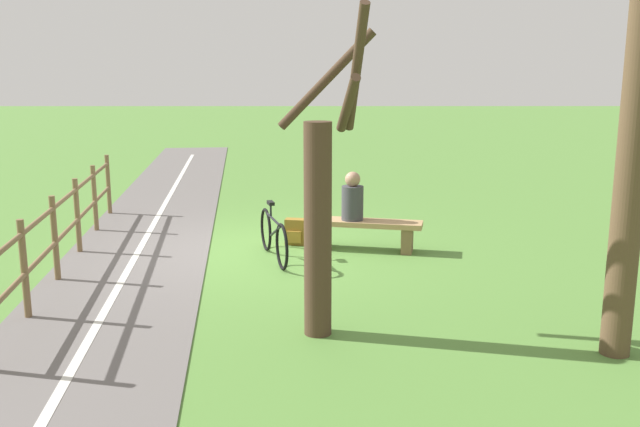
# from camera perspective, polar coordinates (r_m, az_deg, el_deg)

# --- Properties ---
(ground_plane) EXTENTS (80.00, 80.00, 0.00)m
(ground_plane) POSITION_cam_1_polar(r_m,az_deg,el_deg) (10.79, -6.03, -3.14)
(ground_plane) COLOR #548438
(paved_path) EXTENTS (5.95, 36.02, 0.02)m
(paved_path) POSITION_cam_1_polar(r_m,az_deg,el_deg) (7.33, -19.10, -11.11)
(paved_path) COLOR #66605E
(paved_path) RESTS_ON ground_plane
(path_centre_line) EXTENTS (3.50, 31.83, 0.00)m
(path_centre_line) POSITION_cam_1_polar(r_m,az_deg,el_deg) (7.33, -19.11, -11.04)
(path_centre_line) COLOR silver
(path_centre_line) RESTS_ON paved_path
(bench) EXTENTS (1.83, 0.78, 0.47)m
(bench) POSITION_cam_1_polar(r_m,az_deg,el_deg) (10.80, 3.61, -1.31)
(bench) COLOR #A88456
(bench) RESTS_ON ground_plane
(person_seated) EXTENTS (0.40, 0.40, 0.75)m
(person_seated) POSITION_cam_1_polar(r_m,az_deg,el_deg) (10.73, 2.67, 1.20)
(person_seated) COLOR #38383D
(person_seated) RESTS_ON bench
(bicycle) EXTENTS (0.52, 1.70, 0.85)m
(bicycle) POSITION_cam_1_polar(r_m,az_deg,el_deg) (10.26, -3.82, -1.86)
(bicycle) COLOR black
(bicycle) RESTS_ON ground_plane
(backpack) EXTENTS (0.35, 0.27, 0.42)m
(backpack) POSITION_cam_1_polar(r_m,az_deg,el_deg) (11.14, -2.02, -1.52)
(backpack) COLOR olive
(backpack) RESTS_ON ground_plane
(fence_roadside) EXTENTS (1.01, 7.20, 1.15)m
(fence_roadside) POSITION_cam_1_polar(r_m,az_deg,el_deg) (10.49, -20.01, -0.51)
(fence_roadside) COLOR brown
(fence_roadside) RESTS_ON ground_plane
(tree_near_bench) EXTENTS (1.06, 1.01, 3.41)m
(tree_near_bench) POSITION_cam_1_polar(r_m,az_deg,el_deg) (7.21, 0.15, 0.60)
(tree_near_bench) COLOR #473323
(tree_near_bench) RESTS_ON ground_plane
(tree_far_right) EXTENTS (0.85, 0.87, 5.33)m
(tree_far_right) POSITION_cam_1_polar(r_m,az_deg,el_deg) (7.14, 24.35, 7.95)
(tree_far_right) COLOR brown
(tree_far_right) RESTS_ON ground_plane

